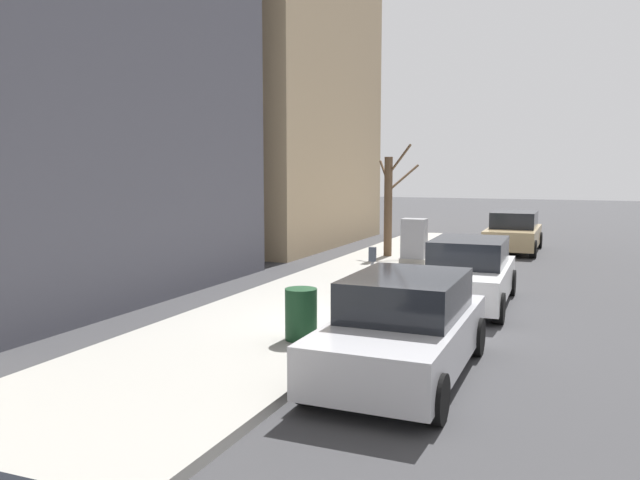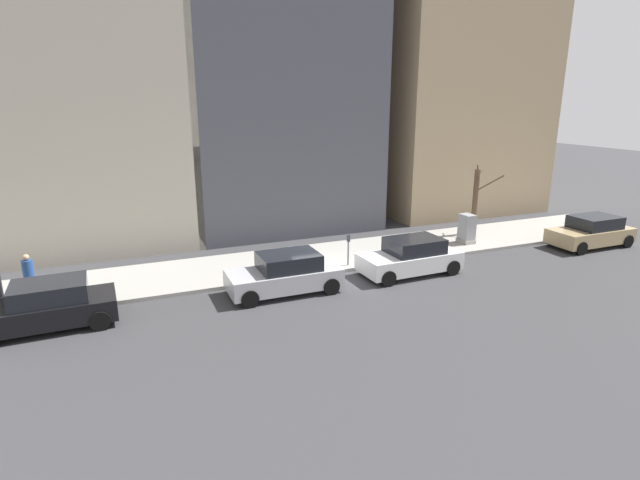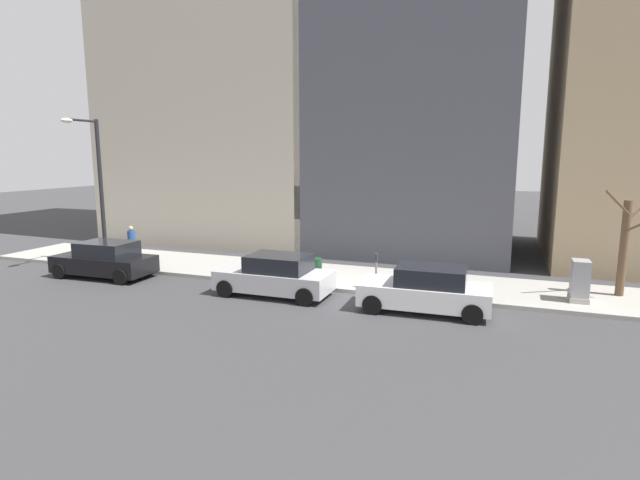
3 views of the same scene
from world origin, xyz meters
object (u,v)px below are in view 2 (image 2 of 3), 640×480
object	(u,v)px
parked_car_silver	(285,274)
parked_car_black	(46,306)
trash_bin	(287,259)
utility_box	(467,229)
parking_meter	(348,246)
office_tower_left	(444,32)
parked_car_white	(411,257)
parked_car_tan	(591,232)
pedestrian_near_meter	(29,274)
bare_tree	(476,200)

from	to	relation	value
parked_car_silver	parked_car_black	distance (m)	7.93
trash_bin	utility_box	bearing A→B (deg)	-87.59
parking_meter	office_tower_left	size ratio (longest dim) A/B	0.06
parked_car_white	trash_bin	distance (m)	5.13
parked_car_tan	office_tower_left	distance (m)	15.77
parked_car_silver	utility_box	distance (m)	10.56
utility_box	pedestrian_near_meter	bearing A→B (deg)	89.64
trash_bin	pedestrian_near_meter	xyz separation A→B (m)	(0.52, 9.44, 0.49)
parking_meter	bare_tree	world-z (taller)	bare_tree
office_tower_left	trash_bin	bearing A→B (deg)	124.63
utility_box	parked_car_tan	bearing A→B (deg)	-113.99
parking_meter	pedestrian_near_meter	distance (m)	12.08
parked_car_black	utility_box	world-z (taller)	utility_box
trash_bin	office_tower_left	bearing A→B (deg)	-55.37
parked_car_silver	parked_car_black	bearing A→B (deg)	89.59
parked_car_white	pedestrian_near_meter	bearing A→B (deg)	78.05
parked_car_white	parked_car_silver	world-z (taller)	same
parked_car_silver	bare_tree	distance (m)	12.38
trash_bin	bare_tree	bearing A→B (deg)	-81.33
pedestrian_near_meter	office_tower_left	world-z (taller)	office_tower_left
utility_box	bare_tree	size ratio (longest dim) A/B	0.38
parked_car_white	office_tower_left	distance (m)	18.38
parked_car_black	utility_box	xyz separation A→B (m)	(2.39, -18.20, 0.11)
parked_car_tan	parked_car_white	distance (m)	10.37
parked_car_silver	bare_tree	xyz separation A→B (m)	(3.72, -11.74, 1.23)
parked_car_black	office_tower_left	bearing A→B (deg)	-64.35
parked_car_white	parked_car_silver	xyz separation A→B (m)	(0.04, 5.46, 0.00)
trash_bin	office_tower_left	size ratio (longest dim) A/B	0.04
trash_bin	parked_car_silver	bearing A→B (deg)	159.31
utility_box	trash_bin	world-z (taller)	utility_box
office_tower_left	bare_tree	bearing A→B (deg)	158.53
parked_car_black	parking_meter	size ratio (longest dim) A/B	3.15
parked_car_silver	parking_meter	bearing A→B (deg)	-64.80
utility_box	bare_tree	distance (m)	2.25
utility_box	trash_bin	bearing A→B (deg)	92.41
parking_meter	utility_box	size ratio (longest dim) A/B	0.94
parked_car_tan	utility_box	distance (m)	6.09
parking_meter	utility_box	xyz separation A→B (m)	(0.85, -6.89, -0.13)
parked_car_white	pedestrian_near_meter	size ratio (longest dim) A/B	2.56
parking_meter	parked_car_silver	bearing A→B (deg)	115.23
bare_tree	trash_bin	xyz separation A→B (m)	(-1.67, 10.97, -1.37)
parked_car_silver	trash_bin	xyz separation A→B (m)	(2.04, -0.77, -0.14)
bare_tree	trash_bin	bearing A→B (deg)	98.67
parked_car_white	pedestrian_near_meter	world-z (taller)	pedestrian_near_meter
parked_car_white	bare_tree	bearing A→B (deg)	-60.66
parked_car_silver	utility_box	world-z (taller)	utility_box
office_tower_left	parked_car_black	bearing A→B (deg)	117.24
parked_car_silver	parking_meter	xyz separation A→B (m)	(1.59, -3.38, 0.24)
office_tower_left	parked_car_silver	bearing A→B (deg)	128.37
parked_car_black	parking_meter	world-z (taller)	parked_car_black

